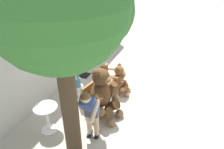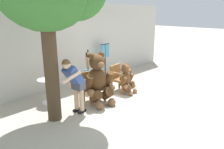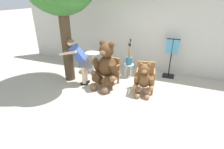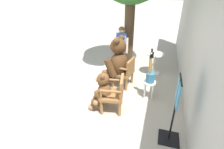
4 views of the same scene
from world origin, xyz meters
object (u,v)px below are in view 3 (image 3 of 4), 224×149
(wooden_chair_left, at_px, (110,70))
(white_stool, at_px, (129,67))
(teddy_bear_large, at_px, (106,66))
(round_side_table, at_px, (93,59))
(person_visitor, at_px, (79,58))
(clothing_display_stand, at_px, (171,57))
(brush_bucket, at_px, (129,59))
(teddy_bear_small, at_px, (144,80))
(wooden_chair_right, at_px, (145,76))

(wooden_chair_left, height_order, white_stool, wooden_chair_left)
(teddy_bear_large, height_order, round_side_table, teddy_bear_large)
(person_visitor, relative_size, clothing_display_stand, 1.08)
(brush_bucket, bearing_deg, clothing_display_stand, 21.94)
(white_stool, relative_size, round_side_table, 0.64)
(teddy_bear_small, bearing_deg, white_stool, 125.95)
(wooden_chair_left, xyz_separation_m, brush_bucket, (0.41, 0.74, 0.19))
(wooden_chair_left, bearing_deg, brush_bucket, 61.06)
(round_side_table, distance_m, clothing_display_stand, 2.82)
(wooden_chair_left, xyz_separation_m, teddy_bear_large, (-0.03, -0.26, 0.26))
(teddy_bear_large, xyz_separation_m, teddy_bear_small, (1.19, -0.03, -0.24))
(wooden_chair_left, xyz_separation_m, teddy_bear_small, (1.16, -0.29, 0.02))
(clothing_display_stand, bearing_deg, teddy_bear_small, -110.38)
(teddy_bear_small, relative_size, white_stool, 2.12)
(person_visitor, bearing_deg, brush_bucket, 39.66)
(teddy_bear_large, height_order, teddy_bear_small, teddy_bear_large)
(brush_bucket, relative_size, clothing_display_stand, 0.67)
(brush_bucket, xyz_separation_m, clothing_display_stand, (1.34, 0.54, 0.07))
(teddy_bear_small, bearing_deg, round_side_table, 154.03)
(wooden_chair_right, bearing_deg, brush_bucket, 134.67)
(round_side_table, bearing_deg, teddy_bear_large, -46.15)
(wooden_chair_right, distance_m, white_stool, 1.05)
(wooden_chair_right, height_order, white_stool, wooden_chair_right)
(wooden_chair_left, height_order, teddy_bear_small, teddy_bear_small)
(wooden_chair_left, xyz_separation_m, wooden_chair_right, (1.14, 0.00, 0.00))
(teddy_bear_small, relative_size, brush_bucket, 1.07)
(brush_bucket, relative_size, round_side_table, 1.26)
(wooden_chair_right, relative_size, teddy_bear_small, 0.88)
(person_visitor, xyz_separation_m, round_side_table, (-0.11, 1.11, -0.44))
(wooden_chair_left, distance_m, teddy_bear_small, 1.20)
(wooden_chair_left, xyz_separation_m, white_stool, (0.41, 0.75, -0.11))
(person_visitor, height_order, white_stool, person_visitor)
(wooden_chair_right, bearing_deg, round_side_table, 160.46)
(teddy_bear_small, relative_size, person_visitor, 0.66)
(person_visitor, bearing_deg, wooden_chair_right, 9.55)
(clothing_display_stand, bearing_deg, teddy_bear_large, -139.03)
(person_visitor, distance_m, brush_bucket, 1.72)
(person_visitor, bearing_deg, round_side_table, 95.63)
(clothing_display_stand, bearing_deg, white_stool, -158.24)
(teddy_bear_small, bearing_deg, brush_bucket, 125.97)
(brush_bucket, bearing_deg, round_side_table, 179.12)
(brush_bucket, height_order, round_side_table, brush_bucket)
(round_side_table, xyz_separation_m, clothing_display_stand, (2.75, 0.52, 0.27))
(wooden_chair_left, height_order, wooden_chair_right, same)
(wooden_chair_right, bearing_deg, white_stool, 134.62)
(brush_bucket, bearing_deg, wooden_chair_left, -118.94)
(white_stool, bearing_deg, brush_bucket, -57.26)
(teddy_bear_large, distance_m, person_visitor, 0.89)
(wooden_chair_right, bearing_deg, teddy_bear_small, -86.60)
(teddy_bear_small, height_order, brush_bucket, brush_bucket)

